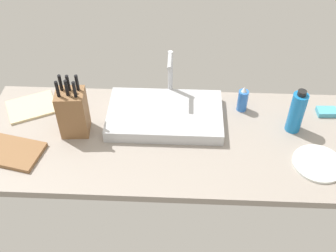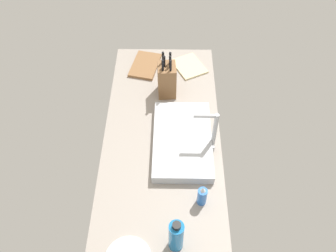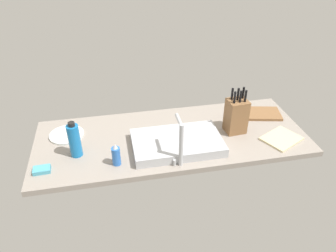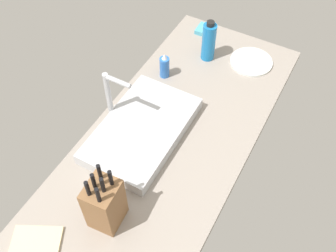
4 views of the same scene
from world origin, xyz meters
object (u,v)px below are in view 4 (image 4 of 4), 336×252
(knife_block, at_px, (105,204))
(soap_bottle, at_px, (164,66))
(dish_sponge, at_px, (203,29))
(faucet, at_px, (111,94))
(dinner_plate, at_px, (251,62))
(sink_basin, at_px, (142,130))
(water_bottle, at_px, (209,41))

(knife_block, xyz_separation_m, soap_bottle, (0.76, 0.18, -0.06))
(dish_sponge, bearing_deg, faucet, 173.92)
(dinner_plate, bearing_deg, soap_bottle, 130.55)
(soap_bottle, bearing_deg, sink_basin, -165.97)
(sink_basin, xyz_separation_m, knife_block, (-0.40, -0.09, 0.09))
(dish_sponge, bearing_deg, sink_basin, -174.33)
(knife_block, xyz_separation_m, dish_sponge, (1.16, 0.17, -0.10))
(knife_block, height_order, dish_sponge, knife_block)
(knife_block, bearing_deg, water_bottle, -1.33)
(water_bottle, distance_m, dish_sponge, 0.23)
(water_bottle, xyz_separation_m, dinner_plate, (0.07, -0.21, -0.10))
(soap_bottle, bearing_deg, dish_sponge, -2.12)
(soap_bottle, xyz_separation_m, water_bottle, (0.22, -0.13, 0.04))
(soap_bottle, height_order, water_bottle, water_bottle)
(faucet, xyz_separation_m, soap_bottle, (0.34, -0.06, -0.10))
(faucet, relative_size, dish_sponge, 2.94)
(knife_block, relative_size, soap_bottle, 2.16)
(sink_basin, relative_size, dinner_plate, 2.48)
(faucet, relative_size, dinner_plate, 1.25)
(sink_basin, bearing_deg, dinner_plate, -20.89)
(knife_block, height_order, dinner_plate, knife_block)
(sink_basin, distance_m, water_bottle, 0.59)
(sink_basin, xyz_separation_m, water_bottle, (0.58, -0.04, 0.07))
(soap_bottle, bearing_deg, dinner_plate, -49.45)
(faucet, relative_size, soap_bottle, 1.94)
(sink_basin, relative_size, soap_bottle, 3.87)
(water_bottle, height_order, dish_sponge, water_bottle)
(sink_basin, bearing_deg, soap_bottle, 14.03)
(faucet, distance_m, dish_sponge, 0.76)
(knife_block, relative_size, dish_sponge, 3.27)
(knife_block, height_order, water_bottle, knife_block)
(sink_basin, bearing_deg, faucet, 82.95)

